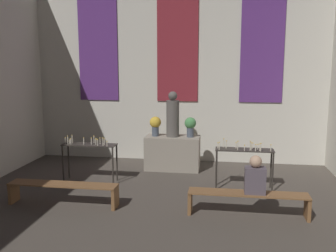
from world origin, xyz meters
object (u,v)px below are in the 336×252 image
(flower_vase_right, at_px, (190,125))
(pew_back_right, at_px, (248,199))
(candle_rack_right, at_px, (244,155))
(person_seated, at_px, (255,177))
(altar, at_px, (173,153))
(statue, at_px, (173,116))
(pew_back_left, at_px, (63,189))
(candle_rack_left, at_px, (90,150))
(flower_vase_left, at_px, (155,124))

(flower_vase_right, bearing_deg, pew_back_right, -65.25)
(candle_rack_right, distance_m, person_seated, 1.47)
(altar, bearing_deg, statue, 0.00)
(statue, xyz_separation_m, pew_back_left, (-1.72, -2.77, -1.06))
(flower_vase_right, height_order, candle_rack_left, flower_vase_right)
(flower_vase_left, distance_m, pew_back_left, 3.17)
(flower_vase_left, distance_m, person_seated, 3.62)
(candle_rack_right, bearing_deg, person_seated, -85.44)
(flower_vase_left, relative_size, person_seated, 0.73)
(candle_rack_left, height_order, pew_back_left, candle_rack_left)
(altar, distance_m, flower_vase_right, 0.85)
(statue, relative_size, pew_back_left, 0.54)
(person_seated, bearing_deg, flower_vase_right, 116.66)
(flower_vase_left, bearing_deg, altar, 0.00)
(statue, bearing_deg, candle_rack_left, -142.94)
(candle_rack_right, xyz_separation_m, pew_back_left, (-3.44, -1.47, -0.42))
(flower_vase_right, distance_m, pew_back_right, 3.17)
(statue, xyz_separation_m, pew_back_right, (1.72, -2.77, -1.06))
(flower_vase_right, bearing_deg, candle_rack_left, -149.03)
(flower_vase_right, distance_m, pew_back_left, 3.62)
(flower_vase_right, bearing_deg, flower_vase_left, 180.00)
(flower_vase_left, bearing_deg, statue, 0.00)
(statue, bearing_deg, pew_back_right, -58.14)
(person_seated, bearing_deg, flower_vase_left, 129.46)
(altar, xyz_separation_m, flower_vase_right, (0.45, 0.00, 0.73))
(statue, height_order, person_seated, statue)
(altar, distance_m, person_seated, 3.34)
(pew_back_left, bearing_deg, pew_back_right, 0.00)
(candle_rack_left, bearing_deg, person_seated, -22.43)
(candle_rack_left, height_order, person_seated, person_seated)
(altar, xyz_separation_m, flower_vase_left, (-0.45, 0.00, 0.73))
(altar, bearing_deg, pew_back_right, -58.14)
(flower_vase_left, bearing_deg, flower_vase_right, 0.00)
(statue, relative_size, pew_back_right, 0.54)
(flower_vase_right, xyz_separation_m, pew_back_left, (-2.17, -2.77, -0.84))
(altar, bearing_deg, candle_rack_left, -142.94)
(pew_back_left, relative_size, person_seated, 3.09)
(statue, height_order, candle_rack_right, statue)
(candle_rack_left, distance_m, candle_rack_right, 3.44)
(candle_rack_right, bearing_deg, pew_back_left, -156.90)
(statue, height_order, pew_back_right, statue)
(flower_vase_left, relative_size, flower_vase_right, 1.00)
(altar, height_order, flower_vase_left, flower_vase_left)
(statue, bearing_deg, flower_vase_right, 0.00)
(flower_vase_left, relative_size, candle_rack_right, 0.41)
(pew_back_right, height_order, person_seated, person_seated)
(flower_vase_left, relative_size, pew_back_left, 0.24)
(pew_back_right, relative_size, person_seated, 3.09)
(candle_rack_left, relative_size, pew_back_left, 0.58)
(statue, relative_size, flower_vase_right, 2.29)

